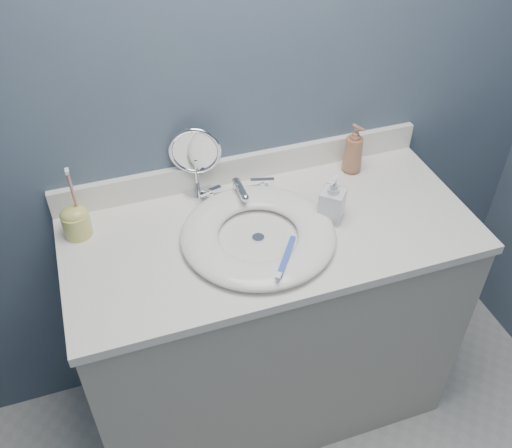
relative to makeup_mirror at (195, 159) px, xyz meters
name	(u,v)px	position (x,y,z in m)	size (l,w,h in m)	color
back_wall	(241,89)	(0.16, 0.04, 0.19)	(2.20, 0.02, 2.40)	#47546B
vanity_cabinet	(269,326)	(0.16, -0.24, -0.59)	(1.20, 0.55, 0.85)	#A5A197
countertop	(271,233)	(0.16, -0.24, -0.15)	(1.22, 0.57, 0.03)	white
backsplash	(244,167)	(0.16, 0.02, -0.09)	(1.22, 0.02, 0.09)	white
basin	(258,234)	(0.11, -0.27, -0.11)	(0.45, 0.45, 0.04)	white
drain	(258,238)	(0.11, -0.27, -0.13)	(0.04, 0.04, 0.01)	silver
faucet	(238,192)	(0.11, -0.07, -0.10)	(0.25, 0.13, 0.07)	silver
makeup_mirror	(195,159)	(0.00, 0.00, 0.00)	(0.16, 0.09, 0.24)	silver
soap_bottle_amber	(354,149)	(0.51, -0.05, -0.04)	(0.07, 0.07, 0.17)	#9F6548
soap_bottle_clear	(333,198)	(0.35, -0.25, -0.05)	(0.07, 0.07, 0.15)	silver
toothbrush_holder	(76,220)	(-0.38, -0.08, -0.08)	(0.08, 0.08, 0.23)	#D1D168
toothbrush_lying	(286,258)	(0.14, -0.41, -0.09)	(0.11, 0.15, 0.02)	blue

